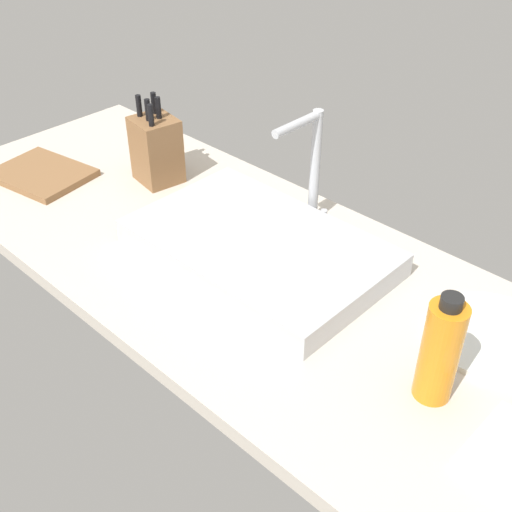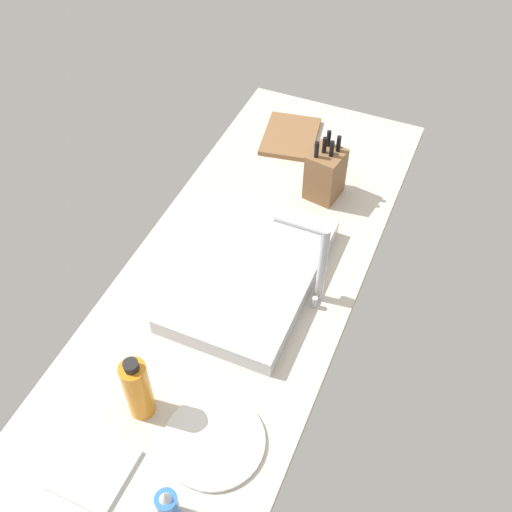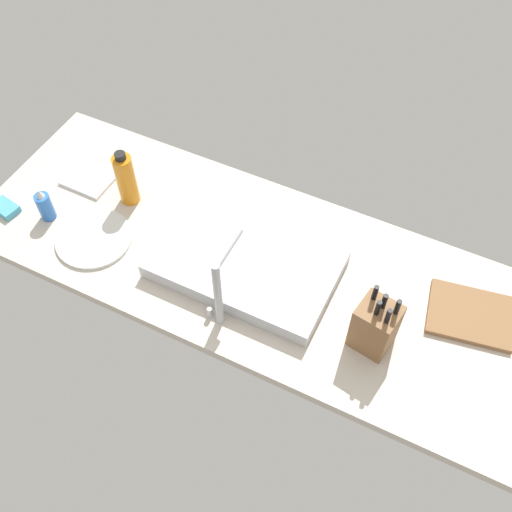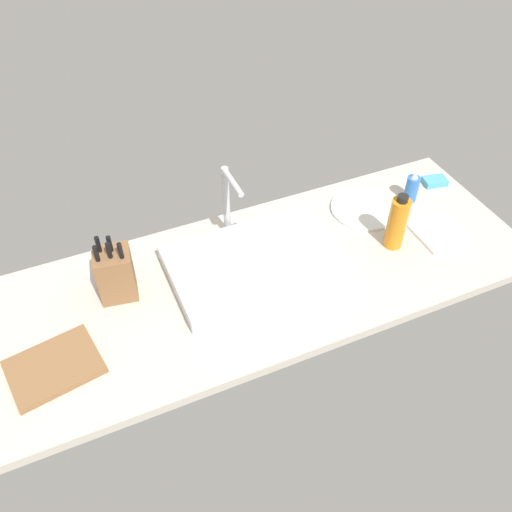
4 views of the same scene
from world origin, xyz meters
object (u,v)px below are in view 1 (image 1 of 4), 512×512
sink_basin (258,247)px  cutting_board (42,174)px  faucet (311,160)px  dinner_plate (492,335)px  water_bottle (440,351)px  knife_block (156,149)px

sink_basin → cutting_board: (-67.21, -13.49, -1.89)cm
faucet → dinner_plate: faucet is taller
sink_basin → water_bottle: size_ratio=2.61×
knife_block → cutting_board: bearing=-129.2°
dinner_plate → faucet: bearing=172.4°
sink_basin → knife_block: knife_block is taller
cutting_board → water_bottle: (116.31, 5.22, 9.07)cm
sink_basin → dinner_plate: (50.08, 11.92, -2.19)cm
sink_basin → faucet: faucet is taller
faucet → knife_block: 44.43cm
dinner_plate → sink_basin: bearing=-166.6°
faucet → water_bottle: bearing=-28.3°
faucet → dinner_plate: size_ratio=1.13×
sink_basin → water_bottle: bearing=-9.6°
cutting_board → water_bottle: 116.78cm
water_bottle → dinner_plate: size_ratio=0.86×
knife_block → cutting_board: knife_block is taller
knife_block → cutting_board: size_ratio=0.93×
sink_basin → cutting_board: 68.58cm
sink_basin → water_bottle: 50.30cm
dinner_plate → water_bottle: bearing=-92.8°
knife_block → water_bottle: knife_block is taller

